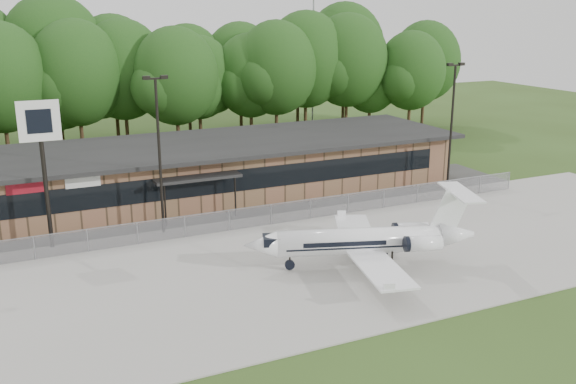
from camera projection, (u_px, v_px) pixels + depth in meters
name	position (u px, v px, depth m)	size (l,w,h in m)	color
ground	(361.00, 327.00, 29.61)	(160.00, 160.00, 0.00)	#314619
apron	(288.00, 266.00, 36.57)	(64.00, 18.00, 0.08)	#9E9B93
parking_lot	(221.00, 211.00, 46.60)	(50.00, 9.00, 0.06)	#383835
terminal	(201.00, 169.00, 49.88)	(41.00, 11.65, 4.30)	brown
fence	(243.00, 219.00, 42.47)	(46.00, 0.04, 1.52)	gray
treeline	(145.00, 78.00, 64.16)	(72.00, 12.00, 15.00)	#143C13
radio_mast	(313.00, 23.00, 76.94)	(0.20, 0.20, 25.00)	gray
light_pole_mid	(159.00, 144.00, 40.32)	(1.55, 0.30, 10.23)	black
light_pole_right	(452.00, 119.00, 49.66)	(1.55, 0.30, 10.23)	black
business_jet	(367.00, 242.00, 35.93)	(13.08, 11.72, 4.45)	white
pole_sign	(41.00, 137.00, 37.52)	(2.38, 0.34, 9.07)	black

